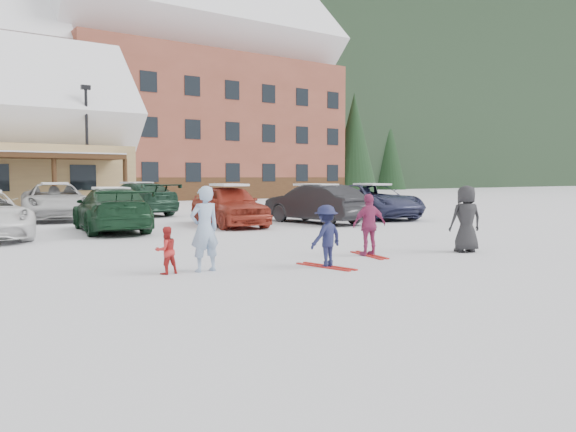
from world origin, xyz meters
TOP-DOWN VIEW (x-y plane):
  - ground at (0.00, 0.00)m, footprint 160.00×160.00m
  - alpine_hotel at (14.27, 38.00)m, footprint 31.48×14.01m
  - lamp_post at (2.38, 23.43)m, footprint 0.50×0.25m
  - conifer_1 at (30.00, 32.00)m, footprint 4.84×4.84m
  - conifer_3 at (6.00, 44.00)m, footprint 3.96×3.96m
  - conifer_4 at (34.00, 46.00)m, footprint 5.06×5.06m
  - adult_skier at (-1.72, 0.95)m, footprint 0.62×0.41m
  - toddler_red at (-2.45, 1.10)m, footprint 0.47×0.38m
  - child_navy at (0.54, -0.01)m, footprint 0.89×0.62m
  - skis_child_navy at (0.54, -0.01)m, footprint 0.45×1.41m
  - child_magenta at (2.41, 0.71)m, footprint 0.91×0.54m
  - skis_child_magenta at (2.41, 0.71)m, footprint 0.51×1.41m
  - bystander_dark at (4.79, -0.18)m, footprint 0.94×0.79m
  - parked_car_3 at (-0.65, 9.97)m, footprint 2.74×5.29m
  - parked_car_4 at (3.65, 9.57)m, footprint 2.46×4.77m
  - parked_car_5 at (7.16, 8.78)m, footprint 2.16×4.83m
  - parked_car_6 at (10.82, 9.41)m, footprint 3.40×5.82m
  - parked_car_10 at (-0.96, 16.50)m, footprint 3.48×6.00m
  - parked_car_11 at (3.00, 17.47)m, footprint 2.72×5.59m

SIDE VIEW (x-z plane):
  - ground at x=0.00m, z-range 0.00..0.00m
  - skis_child_navy at x=0.54m, z-range 0.00..0.03m
  - skis_child_magenta at x=2.41m, z-range 0.00..0.03m
  - toddler_red at x=-2.45m, z-range 0.00..0.91m
  - child_navy at x=0.54m, z-range 0.00..1.27m
  - child_magenta at x=2.41m, z-range 0.00..1.45m
  - parked_car_3 at x=-0.65m, z-range 0.00..1.47m
  - parked_car_6 at x=10.82m, z-range 0.00..1.52m
  - parked_car_5 at x=7.16m, z-range 0.00..1.54m
  - parked_car_4 at x=3.65m, z-range 0.00..1.55m
  - parked_car_11 at x=3.00m, z-range 0.00..1.56m
  - parked_car_10 at x=-0.96m, z-range 0.00..1.57m
  - bystander_dark at x=4.79m, z-range 0.00..1.63m
  - adult_skier at x=-1.72m, z-range 0.00..1.67m
  - lamp_post at x=2.38m, z-range 0.41..7.34m
  - conifer_3 at x=6.00m, z-range 0.53..9.71m
  - conifer_1 at x=30.00m, z-range 0.65..11.87m
  - conifer_4 at x=34.00m, z-range 0.68..12.41m
  - alpine_hotel at x=14.27m, z-range -2.11..19.37m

